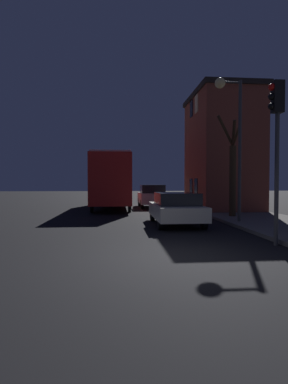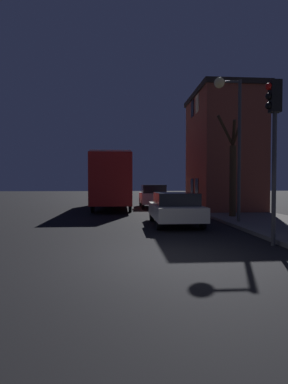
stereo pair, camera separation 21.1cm
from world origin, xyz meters
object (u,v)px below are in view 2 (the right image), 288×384
object	(u,v)px
streetlamp	(231,121)
car_mid_lane	(153,196)
traffic_light	(274,128)
bare_tree	(232,173)
bus	(113,178)
car_near_lane	(175,208)

from	to	relation	value
streetlamp	car_mid_lane	bearing A→B (deg)	104.40
traffic_light	bare_tree	bearing A→B (deg)	79.19
traffic_light	bare_tree	world-z (taller)	bare_tree
bus	car_near_lane	size ratio (longest dim) A/B	2.31
traffic_light	car_near_lane	world-z (taller)	traffic_light
streetlamp	car_near_lane	distance (m)	4.44
bare_tree	car_mid_lane	distance (m)	8.10
bus	car_near_lane	bearing A→B (deg)	-71.83
bare_tree	car_near_lane	world-z (taller)	bare_tree
streetlamp	bare_tree	world-z (taller)	streetlamp
car_near_lane	bus	bearing A→B (deg)	108.17
car_near_lane	car_mid_lane	xyz separation A→B (m)	(0.03, 9.24, 0.12)
streetlamp	traffic_light	xyz separation A→B (m)	(-0.38, -4.39, -1.12)
bus	car_near_lane	distance (m)	9.42
streetlamp	traffic_light	world-z (taller)	streetlamp
streetlamp	car_mid_lane	xyz separation A→B (m)	(-2.37, 9.24, -3.61)
car_mid_lane	bus	bearing A→B (deg)	-172.28
car_near_lane	traffic_light	bearing A→B (deg)	-65.28
traffic_light	bare_tree	xyz separation A→B (m)	(1.21, 6.33, -1.03)
car_mid_lane	streetlamp	bearing A→B (deg)	-75.60
traffic_light	car_near_lane	xyz separation A→B (m)	(-2.02, 4.39, -2.61)
streetlamp	car_near_lane	world-z (taller)	streetlamp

